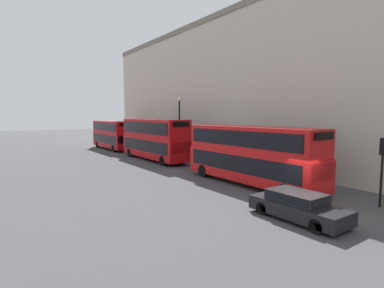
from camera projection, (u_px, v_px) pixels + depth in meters
name	position (u px, v px, depth m)	size (l,w,h in m)	color
ground_plane	(303.00, 208.00, 16.02)	(200.00, 200.00, 0.00)	#424244
building_facade	(373.00, 67.00, 19.25)	(1.10, 80.00, 15.47)	beige
bus_leading	(250.00, 153.00, 21.14)	(2.59, 11.16, 4.15)	red
bus_second_in_queue	(154.00, 138.00, 32.91)	(2.59, 11.10, 4.48)	#B20C0F
bus_third_in_queue	(113.00, 134.00, 43.33)	(2.59, 10.08, 4.08)	#A80F14
car_dark_sedan	(298.00, 205.00, 14.16)	(1.84, 4.62, 1.33)	black
traffic_light	(383.00, 158.00, 15.87)	(0.30, 0.36, 3.74)	black
street_lamp	(179.00, 122.00, 31.49)	(0.44, 0.44, 6.80)	black
pedestrian	(127.00, 143.00, 44.42)	(0.36, 0.36, 1.74)	brown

